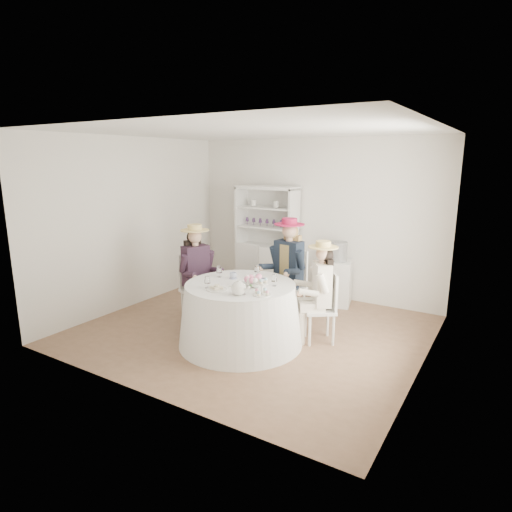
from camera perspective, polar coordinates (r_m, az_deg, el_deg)
The scene contains 23 objects.
ground at distance 6.11m, azimuth -0.50°, elevation -9.83°, with size 4.50×4.50×0.00m, color brown.
ceiling at distance 5.65m, azimuth -0.55°, elevation 16.34°, with size 4.50×4.50×0.00m, color white.
wall_back at distance 7.48m, azimuth 7.68°, elevation 4.99°, with size 4.50×4.50×0.00m, color white.
wall_front at distance 4.21m, azimuth -15.16°, elevation -1.41°, with size 4.50×4.50×0.00m, color white.
wall_left at distance 7.17m, azimuth -15.99°, elevation 4.28°, with size 4.50×4.50×0.00m, color white.
wall_right at distance 4.94m, azimuth 22.18°, elevation 0.15°, with size 4.50×4.50×0.00m, color white.
tea_table at distance 5.56m, azimuth -2.08°, elevation -7.73°, with size 1.60×1.60×0.81m.
hutch at distance 7.74m, azimuth 1.52°, elevation 0.28°, with size 1.24×0.74×1.89m.
side_table at distance 7.16m, azimuth 10.63°, elevation -3.50°, with size 0.47×0.47×0.74m, color silver.
hatbox at distance 7.03m, azimuth 10.80°, elevation 0.61°, with size 0.31×0.31×0.31m, color black.
guest_left at distance 6.25m, azimuth -7.91°, elevation -1.56°, with size 0.60×0.55×1.44m.
guest_mid at distance 6.19m, azimuth 4.27°, elevation -1.09°, with size 0.57×0.60×1.53m.
guest_right at distance 5.57m, azimuth 8.54°, elevation -3.96°, with size 0.58×0.55×1.35m.
spare_chair at distance 6.85m, azimuth -0.57°, elevation -2.24°, with size 0.47×0.47×1.07m.
teacup_a at distance 5.66m, azimuth -3.05°, elevation -2.67°, with size 0.10×0.10×0.08m, color white.
teacup_b at distance 5.61m, azimuth -0.11°, elevation -2.86°, with size 0.07×0.07×0.06m, color white.
teacup_c at distance 5.38m, azimuth 0.80°, elevation -3.46°, with size 0.09×0.09×0.07m, color white.
flower_bowl at distance 5.30m, azimuth -0.18°, elevation -3.82°, with size 0.23×0.23×0.06m, color white.
flower_arrangement at distance 5.26m, azimuth -0.41°, elevation -3.17°, with size 0.20×0.20×0.08m.
table_teapot at distance 4.98m, azimuth -2.30°, elevation -4.33°, with size 0.24×0.17×0.18m.
sandwich_plate at distance 5.21m, azimuth -5.29°, elevation -4.34°, with size 0.25×0.25×0.06m.
cupcake_stand at distance 4.97m, azimuth 0.80°, elevation -4.42°, with size 0.21×0.21×0.20m.
stemware_set at distance 5.41m, azimuth -2.12°, elevation -2.96°, with size 0.91×0.88×0.15m.
Camera 1 is at (3.00, -4.78, 2.35)m, focal length 30.00 mm.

